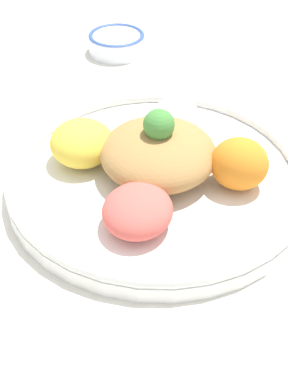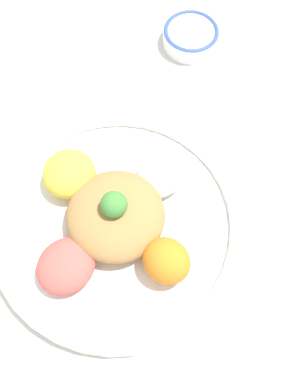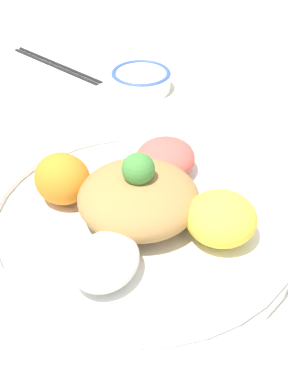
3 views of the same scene
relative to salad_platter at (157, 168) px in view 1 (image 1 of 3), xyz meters
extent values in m
plane|color=silver|center=(0.03, -0.03, -0.03)|extent=(2.40, 2.40, 0.00)
cylinder|color=white|center=(0.00, 0.00, -0.02)|extent=(0.37, 0.37, 0.02)
torus|color=white|center=(0.00, 0.00, 0.00)|extent=(0.37, 0.37, 0.02)
ellipsoid|color=orange|center=(0.07, -0.06, 0.02)|extent=(0.09, 0.09, 0.06)
ellipsoid|color=white|center=(0.06, 0.07, 0.01)|extent=(0.11, 0.11, 0.04)
ellipsoid|color=yellow|center=(-0.07, 0.06, 0.02)|extent=(0.11, 0.11, 0.05)
ellipsoid|color=#E55B51|center=(-0.06, -0.07, 0.01)|extent=(0.11, 0.11, 0.04)
ellipsoid|color=#AD7F47|center=(0.00, 0.00, 0.02)|extent=(0.14, 0.14, 0.06)
sphere|color=#478E3D|center=(0.00, 0.00, 0.06)|extent=(0.04, 0.04, 0.04)
cylinder|color=white|center=(0.11, 0.36, -0.01)|extent=(0.10, 0.10, 0.03)
torus|color=#38569E|center=(0.11, 0.36, 0.00)|extent=(0.10, 0.10, 0.01)
cylinder|color=#5B3319|center=(0.11, 0.36, 0.00)|extent=(0.08, 0.08, 0.00)
cube|color=white|center=(0.35, 0.31, -0.02)|extent=(0.08, 0.02, 0.01)
ellipsoid|color=white|center=(0.29, 0.31, -0.02)|extent=(0.05, 0.04, 0.01)
cube|color=white|center=(-0.08, 0.40, -0.02)|extent=(0.04, 0.07, 0.01)
ellipsoid|color=white|center=(-0.06, 0.46, -0.02)|extent=(0.06, 0.06, 0.01)
camera|label=1|loc=(-0.24, -0.45, 0.39)|focal=50.00mm
camera|label=2|loc=(0.05, -0.22, 0.60)|focal=42.00mm
camera|label=3|loc=(0.16, 0.44, 0.40)|focal=50.00mm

